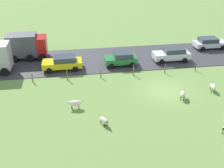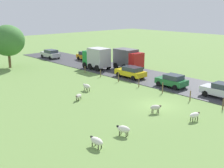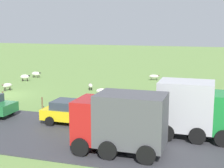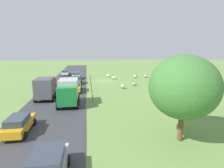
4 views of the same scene
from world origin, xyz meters
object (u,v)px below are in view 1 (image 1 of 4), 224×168
sheep_3 (104,120)px  car_5 (63,62)px  truck_1 (27,46)px  sheep_0 (75,103)px  car_1 (121,58)px  sheep_2 (183,94)px  car_4 (209,43)px  car_0 (172,54)px  sheep_6 (213,86)px

sheep_3 → car_5: car_5 is taller
sheep_3 → truck_1: 17.35m
sheep_0 → sheep_3: (-2.88, -2.30, -0.11)m
car_5 → car_1: bearing=-88.9°
sheep_0 → sheep_2: sheep_0 is taller
sheep_3 → sheep_2: bearing=-69.5°
sheep_3 → car_4: size_ratio=0.26×
sheep_3 → car_1: car_1 is taller
sheep_2 → truck_1: 20.18m
sheep_3 → car_0: car_0 is taller
sheep_2 → truck_1: size_ratio=0.24×
sheep_0 → truck_1: (12.58, 5.46, 1.21)m
sheep_0 → car_1: car_1 is taller
car_0 → car_1: car_0 is taller
truck_1 → car_4: bearing=-90.3°
truck_1 → car_1: 11.99m
sheep_3 → car_1: size_ratio=0.30×
sheep_6 → car_1: bearing=46.3°
sheep_0 → car_1: 10.60m
car_1 → car_5: (-0.13, 6.95, 0.00)m
sheep_0 → car_5: 8.75m
truck_1 → car_1: size_ratio=1.25×
sheep_0 → sheep_2: (0.13, -10.38, -0.01)m
sheep_6 → car_0: car_0 is taller
sheep_2 → car_5: bearing=53.2°
sheep_0 → car_4: size_ratio=0.28×
sheep_2 → car_0: car_0 is taller
sheep_0 → car_5: (8.68, 1.06, 0.32)m
car_5 → sheep_3: bearing=-163.8°
sheep_0 → car_0: (9.13, -12.38, 0.35)m
sheep_0 → sheep_6: (1.12, -13.93, -0.02)m
truck_1 → car_0: truck_1 is taller
sheep_2 → sheep_3: (-3.02, 8.07, -0.10)m
car_4 → car_5: (-3.79, 20.02, 0.04)m
sheep_2 → car_0: (8.99, -2.00, 0.36)m
car_1 → sheep_2: bearing=-152.7°
sheep_2 → truck_1: bearing=51.8°
truck_1 → sheep_3: bearing=-153.3°
sheep_0 → car_0: 15.38m
car_0 → car_1: 6.50m
sheep_3 → truck_1: (15.46, 7.76, 1.33)m
sheep_6 → car_1: (7.69, 8.03, 0.34)m
sheep_0 → truck_1: 13.77m
sheep_6 → car_1: car_1 is taller
car_0 → car_4: bearing=-63.1°
sheep_6 → truck_1: (11.46, 19.38, 1.24)m
sheep_2 → car_1: car_1 is taller
sheep_2 → sheep_3: bearing=110.5°
sheep_2 → car_5: 14.28m
sheep_2 → car_1: (8.67, 4.48, 0.33)m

